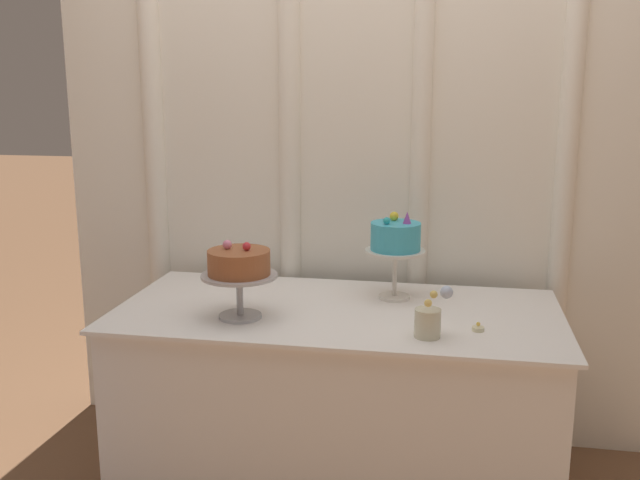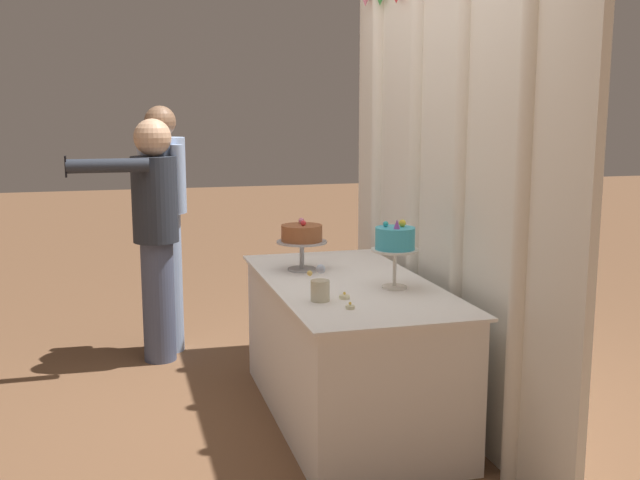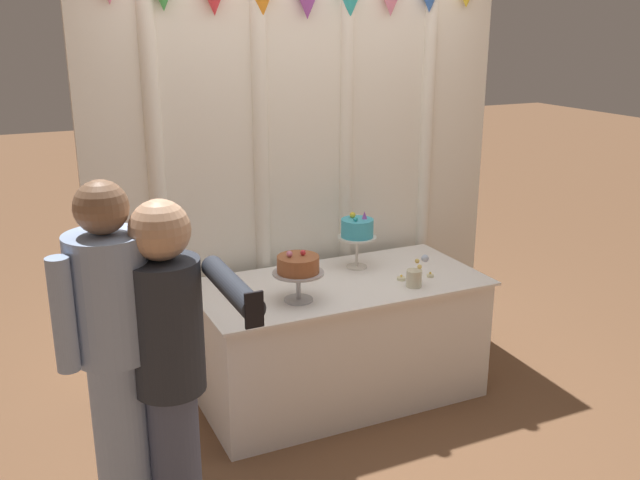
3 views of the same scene
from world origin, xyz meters
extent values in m
plane|color=brown|center=(0.00, 0.00, 0.00)|extent=(24.00, 24.00, 0.00)
cube|color=white|center=(0.00, 0.60, 1.34)|extent=(2.64, 0.04, 2.67)
cylinder|color=white|center=(-0.91, 0.58, 1.34)|extent=(0.10, 0.10, 2.67)
cylinder|color=white|center=(-0.29, 0.58, 1.34)|extent=(0.09, 0.09, 2.67)
cylinder|color=white|center=(0.27, 0.58, 1.34)|extent=(0.08, 0.08, 2.67)
cylinder|color=white|center=(0.86, 0.58, 1.34)|extent=(0.09, 0.09, 2.67)
cube|color=white|center=(0.00, 0.10, 0.36)|extent=(1.61, 0.76, 0.72)
cube|color=white|center=(0.00, 0.10, 0.72)|extent=(1.66, 0.81, 0.01)
cylinder|color=#B2B2B7|center=(-0.33, -0.06, 0.74)|extent=(0.16, 0.16, 0.01)
cylinder|color=#B2B2B7|center=(-0.33, -0.06, 0.81)|extent=(0.02, 0.02, 0.14)
cylinder|color=#B2B2B7|center=(-0.33, -0.06, 0.89)|extent=(0.28, 0.28, 0.01)
cylinder|color=#995633|center=(-0.33, -0.06, 0.94)|extent=(0.22, 0.22, 0.09)
sphere|color=#DB333D|center=(-0.30, -0.06, 1.00)|extent=(0.03, 0.03, 0.03)
sphere|color=pink|center=(-0.38, -0.05, 1.00)|extent=(0.03, 0.03, 0.03)
cylinder|color=silver|center=(0.20, 0.28, 0.74)|extent=(0.12, 0.12, 0.01)
cylinder|color=silver|center=(0.20, 0.28, 0.83)|extent=(0.02, 0.02, 0.18)
cylinder|color=silver|center=(0.20, 0.28, 0.92)|extent=(0.23, 0.23, 0.01)
cylinder|color=#3DB2D1|center=(0.20, 0.28, 0.98)|extent=(0.19, 0.19, 0.11)
cone|color=purple|center=(0.24, 0.27, 1.06)|extent=(0.03, 0.03, 0.05)
sphere|color=yellow|center=(0.19, 0.32, 1.06)|extent=(0.04, 0.04, 0.04)
sphere|color=#2DB2B7|center=(0.17, 0.24, 1.05)|extent=(0.03, 0.03, 0.03)
cylinder|color=beige|center=(0.34, -0.14, 0.78)|extent=(0.09, 0.09, 0.10)
sphere|color=#E5C666|center=(0.36, -0.14, 0.88)|extent=(0.03, 0.03, 0.03)
sphere|color=#E5C666|center=(0.34, -0.19, 0.87)|extent=(0.03, 0.03, 0.03)
sphere|color=silver|center=(0.40, -0.16, 0.90)|extent=(0.04, 0.04, 0.04)
cylinder|color=beige|center=(0.33, -0.02, 0.74)|extent=(0.05, 0.05, 0.02)
sphere|color=#F9CC4C|center=(0.33, -0.02, 0.76)|extent=(0.01, 0.01, 0.01)
cylinder|color=beige|center=(0.51, -0.05, 0.74)|extent=(0.04, 0.04, 0.02)
sphere|color=#F9CC4C|center=(0.51, -0.05, 0.76)|extent=(0.01, 0.01, 0.01)
cylinder|color=#93ADD6|center=(-1.39, -0.74, 0.47)|extent=(0.30, 0.30, 0.94)
cylinder|color=#93ADD6|center=(-1.39, -0.74, 1.18)|extent=(0.41, 0.41, 0.49)
sphere|color=#846047|center=(-1.39, -0.74, 1.53)|extent=(0.20, 0.20, 0.20)
cylinder|color=#93ADD6|center=(-1.57, -0.82, 1.17)|extent=(0.08, 0.08, 0.43)
cylinder|color=#93ADD6|center=(-1.22, -0.65, 1.17)|extent=(0.08, 0.08, 0.43)
cylinder|color=#4C5675|center=(-1.20, -0.80, 0.39)|extent=(0.24, 0.24, 0.78)
cylinder|color=#282D38|center=(-1.20, -0.80, 1.05)|extent=(0.33, 0.33, 0.54)
sphere|color=tan|center=(-1.20, -0.80, 1.43)|extent=(0.23, 0.23, 0.23)
cube|color=#664C84|center=(-1.20, -0.92, 1.07)|extent=(0.04, 0.01, 0.34)
cylinder|color=#282D38|center=(-1.38, -0.76, 1.04)|extent=(0.08, 0.08, 0.47)
cylinder|color=#282D38|center=(-1.02, -1.07, 1.28)|extent=(0.08, 0.47, 0.08)
cube|color=black|center=(-1.02, -1.31, 1.28)|extent=(0.06, 0.01, 0.12)
camera|label=1|loc=(0.40, -2.42, 1.56)|focal=39.74mm
camera|label=2|loc=(3.63, -1.04, 1.61)|focal=42.61mm
camera|label=3|loc=(-1.72, -3.32, 2.17)|focal=39.82mm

